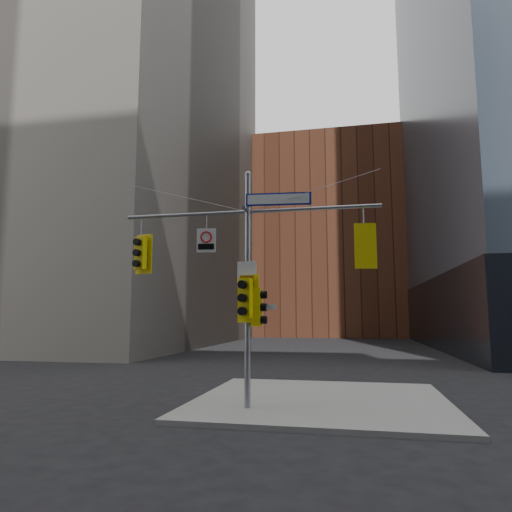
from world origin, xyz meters
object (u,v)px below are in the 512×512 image
at_px(traffic_light_pole_front, 246,298).
at_px(regulatory_sign_arm, 206,240).
at_px(signal_assembly, 248,263).
at_px(traffic_light_east_arm, 364,247).
at_px(traffic_light_west_arm, 141,254).
at_px(street_sign_blade, 278,199).
at_px(traffic_light_pole_side, 258,307).

distance_m(traffic_light_pole_front, regulatory_sign_arm, 2.28).
bearing_deg(signal_assembly, regulatory_sign_arm, -179.12).
xyz_separation_m(traffic_light_east_arm, traffic_light_pole_front, (-3.47, -0.27, -1.47)).
height_order(signal_assembly, traffic_light_west_arm, signal_assembly).
height_order(signal_assembly, regulatory_sign_arm, signal_assembly).
relative_size(signal_assembly, traffic_light_pole_front, 5.57).
bearing_deg(traffic_light_pole_front, traffic_light_east_arm, 15.75).
xyz_separation_m(traffic_light_west_arm, regulatory_sign_arm, (2.21, -0.03, 0.37)).
distance_m(signal_assembly, traffic_light_pole_front, 1.12).
bearing_deg(regulatory_sign_arm, signal_assembly, -6.26).
relative_size(traffic_light_west_arm, street_sign_blade, 0.64).
relative_size(street_sign_blade, regulatory_sign_arm, 2.65).
xyz_separation_m(signal_assembly, traffic_light_east_arm, (3.47, 0.00, 0.38)).
xyz_separation_m(signal_assembly, traffic_light_west_arm, (-3.53, 0.01, 0.38)).
height_order(signal_assembly, traffic_light_east_arm, signal_assembly).
xyz_separation_m(traffic_light_west_arm, traffic_light_pole_side, (3.86, -0.01, -1.74)).
distance_m(traffic_light_pole_side, traffic_light_pole_front, 0.50).
relative_size(signal_assembly, traffic_light_west_arm, 6.21).
height_order(traffic_light_pole_front, street_sign_blade, street_sign_blade).
height_order(traffic_light_west_arm, traffic_light_pole_front, traffic_light_west_arm).
bearing_deg(street_sign_blade, traffic_light_pole_front, -169.72).
height_order(traffic_light_pole_side, regulatory_sign_arm, regulatory_sign_arm).
height_order(signal_assembly, traffic_light_pole_front, signal_assembly).
xyz_separation_m(traffic_light_pole_side, traffic_light_pole_front, (-0.33, -0.27, 0.27)).
bearing_deg(regulatory_sign_arm, traffic_light_pole_front, -17.65).
relative_size(traffic_light_pole_side, street_sign_blade, 0.56).
relative_size(traffic_light_west_arm, traffic_light_pole_side, 1.15).
bearing_deg(traffic_light_west_arm, signal_assembly, 11.94).
bearing_deg(traffic_light_pole_side, regulatory_sign_arm, 92.56).
relative_size(traffic_light_west_arm, traffic_light_pole_front, 0.90).
xyz_separation_m(signal_assembly, traffic_light_pole_front, (0.00, -0.27, -1.09)).
bearing_deg(traffic_light_pole_side, street_sign_blade, -88.54).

